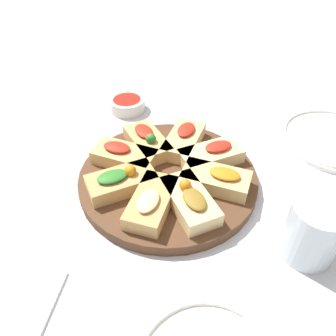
{
  "coord_description": "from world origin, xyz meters",
  "views": [
    {
      "loc": [
        0.44,
        0.01,
        0.42
      ],
      "look_at": [
        0.0,
        0.0,
        0.03
      ],
      "focal_mm": 35.0,
      "sensor_mm": 36.0,
      "label": 1
    }
  ],
  "objects_px": {
    "plate_left": "(335,138)",
    "water_glass": "(313,230)",
    "serving_board": "(168,178)",
    "dipping_bowl": "(127,104)"
  },
  "relations": [
    {
      "from": "plate_left",
      "to": "water_glass",
      "type": "xyz_separation_m",
      "value": [
        0.28,
        -0.14,
        0.04
      ]
    },
    {
      "from": "water_glass",
      "to": "dipping_bowl",
      "type": "height_order",
      "value": "water_glass"
    },
    {
      "from": "plate_left",
      "to": "water_glass",
      "type": "height_order",
      "value": "water_glass"
    },
    {
      "from": "serving_board",
      "to": "water_glass",
      "type": "relative_size",
      "value": 3.34
    },
    {
      "from": "serving_board",
      "to": "dipping_bowl",
      "type": "relative_size",
      "value": 3.79
    },
    {
      "from": "plate_left",
      "to": "dipping_bowl",
      "type": "height_order",
      "value": "dipping_bowl"
    },
    {
      "from": "serving_board",
      "to": "plate_left",
      "type": "distance_m",
      "value": 0.38
    },
    {
      "from": "serving_board",
      "to": "water_glass",
      "type": "xyz_separation_m",
      "value": [
        0.15,
        0.21,
        0.04
      ]
    },
    {
      "from": "dipping_bowl",
      "to": "serving_board",
      "type": "bearing_deg",
      "value": 22.29
    },
    {
      "from": "serving_board",
      "to": "plate_left",
      "type": "xyz_separation_m",
      "value": [
        -0.13,
        0.35,
        -0.0
      ]
    }
  ]
}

